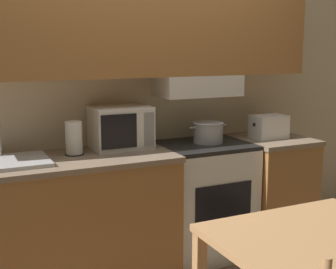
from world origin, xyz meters
The scene contains 11 objects.
ground_plane centered at (0.00, 0.00, 0.00)m, with size 16.00×16.00×0.00m, color brown.
wall_back centered at (0.01, -0.07, 1.51)m, with size 5.14×0.38×2.55m.
lower_counter_main centered at (-0.61, -0.31, 0.44)m, with size 1.53×0.64×0.89m.
lower_counter_right_stub centered at (1.10, -0.31, 0.45)m, with size 0.55×0.64×0.89m.
stove_range centered at (0.49, -0.29, 0.44)m, with size 0.67×0.58×0.89m.
cooking_pot centered at (0.53, -0.27, 0.97)m, with size 0.32×0.24×0.16m.
microwave centered at (-0.14, -0.17, 1.04)m, with size 0.41×0.31×0.30m.
toaster centered at (1.05, -0.33, 0.98)m, with size 0.29×0.19×0.19m.
sink_basin centered at (-0.97, -0.31, 0.90)m, with size 0.56×0.42×0.24m.
paper_towel_roll centered at (-0.50, -0.23, 1.00)m, with size 0.13×0.13×0.23m.
dining_table centered at (0.28, -1.74, 0.62)m, with size 0.96×0.80×0.73m.
Camera 1 is at (-1.26, -3.31, 1.60)m, focal length 50.00 mm.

